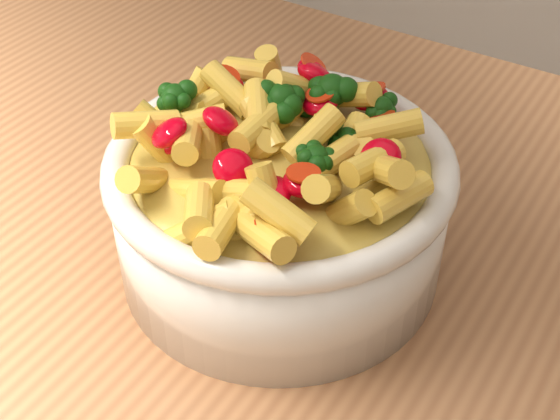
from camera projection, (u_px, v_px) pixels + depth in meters
The scene contains 3 objects.
table at pixel (355, 411), 0.60m from camera, with size 1.20×0.80×0.90m.
serving_bowl at pixel (280, 209), 0.55m from camera, with size 0.24×0.24×0.10m.
pasta_salad at pixel (280, 134), 0.51m from camera, with size 0.19×0.19×0.04m.
Camera 1 is at (0.14, -0.34, 1.30)m, focal length 50.00 mm.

